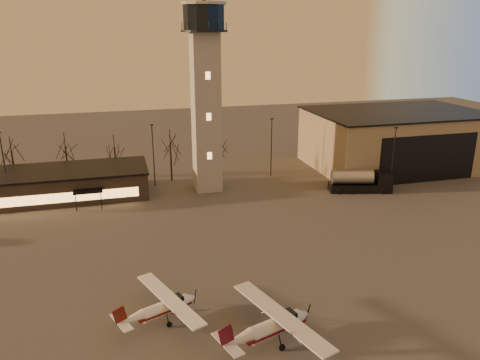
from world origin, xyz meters
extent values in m
plane|color=#3C3A37|center=(0.00, 0.00, 0.00)|extent=(220.00, 220.00, 0.00)
cube|color=gray|center=(0.00, 30.00, 12.00)|extent=(4.00, 4.00, 24.00)
cylinder|color=black|center=(0.00, 30.00, 24.15)|extent=(6.80, 6.80, 0.30)
cylinder|color=black|center=(0.00, 30.00, 26.00)|extent=(6.00, 6.00, 3.40)
cylinder|color=gray|center=(0.00, 30.00, 27.90)|extent=(6.60, 6.60, 0.40)
cube|color=#9C8766|center=(36.00, 34.00, 5.00)|extent=(30.00, 20.00, 10.00)
cube|color=black|center=(36.00, 34.00, 10.15)|extent=(30.60, 20.60, 0.30)
cube|color=black|center=(36.00, 23.98, 4.00)|extent=(18.00, 0.10, 8.00)
cube|color=black|center=(-22.00, 32.00, 2.00)|extent=(25.00, 10.00, 4.00)
cube|color=black|center=(-22.00, 32.00, 4.15)|extent=(25.40, 10.40, 0.30)
cube|color=#EF9F53|center=(-22.00, 26.98, 1.60)|extent=(22.00, 0.08, 1.40)
cube|color=black|center=(-18.00, 26.00, 2.60)|extent=(4.00, 2.00, 0.20)
cylinder|color=black|center=(-30.00, 34.00, 5.00)|extent=(0.16, 0.16, 10.00)
cylinder|color=black|center=(-8.00, 34.00, 5.00)|extent=(0.16, 0.16, 10.00)
cube|color=black|center=(-8.00, 34.00, 10.05)|extent=(0.50, 0.25, 0.18)
cylinder|color=black|center=(12.00, 34.00, 5.00)|extent=(0.16, 0.16, 10.00)
cube|color=black|center=(12.00, 34.00, 10.05)|extent=(0.50, 0.25, 0.18)
cylinder|color=black|center=(28.00, 22.00, 5.00)|extent=(0.16, 0.16, 10.00)
cube|color=black|center=(28.00, 22.00, 10.05)|extent=(0.50, 0.25, 0.18)
cylinder|color=black|center=(-30.00, 40.00, 2.87)|extent=(0.28, 0.28, 5.74)
cylinder|color=black|center=(-14.00, 40.00, 2.62)|extent=(0.28, 0.28, 5.25)
cylinder|color=black|center=(-5.00, 36.00, 3.08)|extent=(0.28, 0.28, 6.16)
cylinder|color=black|center=(4.00, 38.00, 2.48)|extent=(0.28, 0.28, 4.97)
cylinder|color=black|center=(-22.00, 42.00, 2.80)|extent=(0.28, 0.28, 5.60)
cylinder|color=beige|center=(-2.19, -9.08, 1.34)|extent=(5.11, 2.86, 1.39)
cone|color=beige|center=(0.55, -8.18, 1.34)|extent=(1.33, 1.56, 1.33)
cone|color=beige|center=(-5.65, -10.22, 1.50)|extent=(2.81, 1.92, 1.18)
cube|color=black|center=(-1.17, -8.75, 1.82)|extent=(1.87, 1.57, 0.75)
cube|color=#500B1A|center=(-2.39, -9.15, 1.28)|extent=(5.93, 3.17, 0.24)
cube|color=beige|center=(-1.68, -8.91, 2.17)|extent=(5.20, 11.68, 0.15)
cube|color=beige|center=(-6.56, -10.52, 1.60)|extent=(2.02, 3.65, 0.09)
cube|color=#500B1A|center=(-6.66, -10.55, 2.35)|extent=(1.44, 0.55, 1.81)
cylinder|color=white|center=(-10.56, -3.80, 1.17)|extent=(4.46, 2.69, 1.22)
cone|color=white|center=(-8.21, -2.89, 1.17)|extent=(1.21, 1.39, 1.16)
cone|color=white|center=(-13.53, -4.95, 1.31)|extent=(2.47, 1.77, 1.03)
cube|color=black|center=(-9.69, -3.46, 1.59)|extent=(1.67, 1.43, 0.66)
cube|color=#57140C|center=(-10.74, -3.87, 1.12)|extent=(5.17, 3.00, 0.21)
cube|color=white|center=(-10.13, -3.63, 1.90)|extent=(5.04, 10.11, 0.13)
cube|color=white|center=(-14.32, -5.26, 1.40)|extent=(1.90, 3.19, 0.07)
cube|color=#57140C|center=(-14.40, -5.29, 2.06)|extent=(1.24, 0.54, 1.59)
cube|color=black|center=(22.99, 22.65, 0.62)|extent=(10.00, 5.09, 1.25)
cube|color=black|center=(26.49, 21.72, 2.15)|extent=(2.86, 3.10, 2.04)
cube|color=black|center=(27.26, 21.52, 2.49)|extent=(0.66, 2.11, 1.13)
cylinder|color=#A2A2A7|center=(21.67, 22.99, 2.38)|extent=(6.74, 3.92, 2.38)
camera|label=1|loc=(-13.47, -39.80, 24.51)|focal=35.00mm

